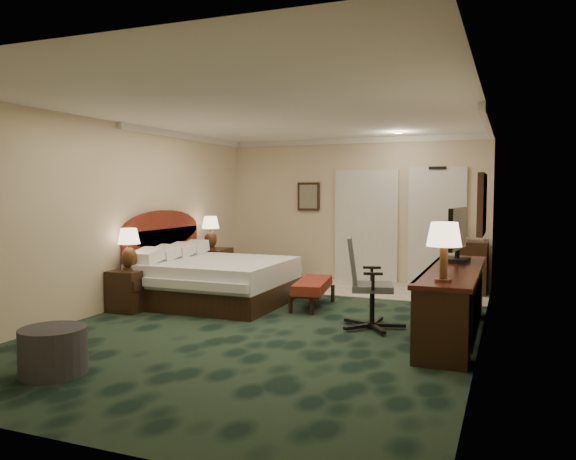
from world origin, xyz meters
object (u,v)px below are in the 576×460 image
at_px(lamp_near, 129,249).
at_px(lamp_far, 211,233).
at_px(ottoman, 53,351).
at_px(bed, 217,282).
at_px(bed_bench, 313,294).
at_px(minibar, 473,267).
at_px(nightstand_far, 213,267).
at_px(desk, 453,302).
at_px(tv, 457,235).
at_px(desk_chair, 372,283).
at_px(nightstand_near, 130,290).

bearing_deg(lamp_near, lamp_far, 88.70).
bearing_deg(ottoman, bed, 93.54).
xyz_separation_m(bed_bench, minibar, (2.11, 2.13, 0.24)).
bearing_deg(nightstand_far, desk, -25.27).
height_order(tv, desk_chair, tv).
xyz_separation_m(lamp_near, lamp_far, (0.05, 2.25, 0.08)).
distance_m(nightstand_far, minibar, 4.54).
relative_size(bed, lamp_far, 3.53).
bearing_deg(ottoman, bed_bench, 71.48).
distance_m(bed, nightstand_far, 1.63).
bearing_deg(bed_bench, nightstand_near, -162.37).
relative_size(nightstand_near, lamp_far, 0.99).
bearing_deg(desk, bed_bench, 156.07).
bearing_deg(minibar, nightstand_far, -167.64).
bearing_deg(bed_bench, ottoman, -117.54).
relative_size(desk, minibar, 3.17).
height_order(lamp_far, desk_chair, lamp_far).
height_order(lamp_near, desk, lamp_near).
distance_m(nightstand_near, nightstand_far, 2.34).
height_order(nightstand_near, nightstand_far, nightstand_far).
relative_size(bed, bed_bench, 1.74).
bearing_deg(ottoman, lamp_far, 102.52).
bearing_deg(desk_chair, bed, 150.16).
bearing_deg(nightstand_far, lamp_far, -107.11).
bearing_deg(ottoman, tv, 46.45).
distance_m(ottoman, desk_chair, 3.70).
xyz_separation_m(ottoman, desk, (3.33, 2.83, 0.18)).
bearing_deg(lamp_near, nightstand_near, -51.62).
bearing_deg(lamp_near, bed_bench, 25.60).
height_order(lamp_far, tv, tv).
bearing_deg(nightstand_near, nightstand_far, 89.17).
relative_size(lamp_near, tv, 0.66).
bearing_deg(desk_chair, lamp_far, 134.59).
bearing_deg(desk_chair, nightstand_far, 133.93).
height_order(bed, ottoman, bed).
relative_size(bed_bench, desk_chair, 1.04).
bearing_deg(lamp_far, lamp_near, -91.30).
bearing_deg(nightstand_far, ottoman, -77.74).
height_order(desk, minibar, minibar).
height_order(bed, bed_bench, bed).
bearing_deg(minibar, desk, -90.73).
distance_m(bed, desk, 3.61).
distance_m(tv, desk_chair, 1.29).
relative_size(lamp_far, ottoman, 0.96).
relative_size(nightstand_near, nightstand_far, 0.87).
xyz_separation_m(lamp_near, desk, (4.46, 0.22, -0.48)).
height_order(desk, tv, tv).
xyz_separation_m(desk, desk_chair, (-0.97, -0.01, 0.17)).
distance_m(lamp_far, minibar, 4.59).
xyz_separation_m(lamp_far, tv, (4.39, -1.38, 0.19)).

